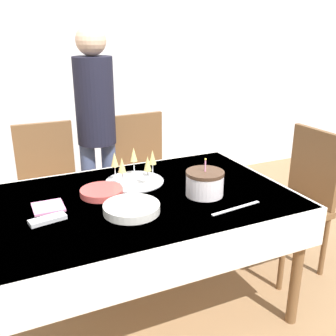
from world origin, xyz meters
TOP-DOWN VIEW (x-y plane):
  - ground_plane at (0.00, 0.00)m, footprint 12.00×12.00m
  - wall_back at (0.00, 1.90)m, footprint 8.00×0.05m
  - dining_table at (0.00, 0.00)m, footprint 1.62×1.04m
  - dining_chair_far_left at (-0.35, 0.84)m, footprint 0.43×0.43m
  - dining_chair_far_right at (0.35, 0.84)m, footprint 0.44×0.44m
  - dining_chair_right_end at (1.13, 0.00)m, footprint 0.43×0.43m
  - birthday_cake at (0.33, -0.12)m, footprint 0.21×0.21m
  - champagne_tray at (0.05, 0.21)m, footprint 0.34×0.34m
  - plate_stack_main at (-0.10, -0.15)m, footprint 0.28×0.28m
  - plate_stack_dessert at (-0.18, 0.11)m, footprint 0.23×0.23m
  - cake_knife at (0.39, -0.33)m, footprint 0.30×0.05m
  - fork_pile at (-0.49, -0.08)m, footprint 0.18×0.09m
  - napkin_pile at (-0.46, 0.06)m, footprint 0.15×0.15m
  - person_standing at (0.03, 0.95)m, footprint 0.28×0.28m

SIDE VIEW (x-z plane):
  - ground_plane at x=0.00m, z-range 0.00..0.00m
  - dining_chair_far_left at x=-0.35m, z-range 0.05..1.02m
  - dining_chair_far_right at x=0.35m, z-range 0.05..1.02m
  - dining_chair_right_end at x=1.13m, z-range 0.05..1.02m
  - dining_table at x=0.00m, z-range 0.27..1.00m
  - cake_knife at x=0.39m, z-range 0.73..0.74m
  - napkin_pile at x=-0.46m, z-range 0.73..0.74m
  - fork_pile at x=-0.49m, z-range 0.73..0.75m
  - plate_stack_dessert at x=-0.18m, z-range 0.73..0.77m
  - plate_stack_main at x=-0.10m, z-range 0.73..0.77m
  - birthday_cake at x=0.33m, z-range 0.70..0.90m
  - champagne_tray at x=0.05m, z-range 0.72..0.90m
  - person_standing at x=0.03m, z-range 0.16..1.77m
  - wall_back at x=0.00m, z-range 0.00..2.70m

